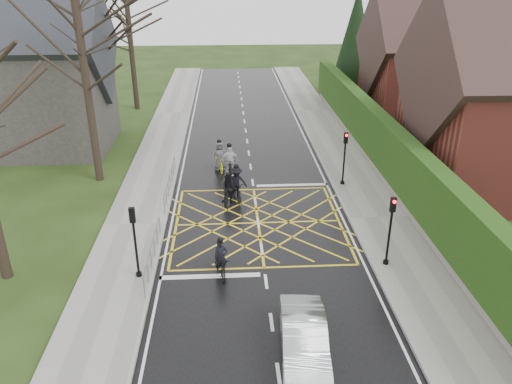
{
  "coord_description": "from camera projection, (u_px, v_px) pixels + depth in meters",
  "views": [
    {
      "loc": [
        -1.39,
        -21.63,
        11.57
      ],
      "look_at": [
        -0.06,
        0.83,
        1.3
      ],
      "focal_mm": 35.0,
      "sensor_mm": 36.0,
      "label": 1
    }
  ],
  "objects": [
    {
      "name": "sidewalk_right",
      "position": [
        378.0,
        218.0,
        24.81
      ],
      "size": [
        3.0,
        80.0,
        0.15
      ],
      "primitive_type": "cube",
      "color": "gray",
      "rests_on": "ground"
    },
    {
      "name": "cyclist_mid",
      "position": [
        237.0,
        186.0,
        26.86
      ],
      "size": [
        1.26,
        2.11,
        1.95
      ],
      "rotation": [
        0.0,
        0.0,
        0.19
      ],
      "color": "black",
      "rests_on": "ground"
    },
    {
      "name": "traffic_light_ne",
      "position": [
        344.0,
        159.0,
        27.92
      ],
      "size": [
        0.24,
        0.31,
        3.21
      ],
      "rotation": [
        0.0,
        0.0,
        3.14
      ],
      "color": "black",
      "rests_on": "ground"
    },
    {
      "name": "tree_far",
      "position": [
        129.0,
        23.0,
        41.01
      ],
      "size": [
        8.4,
        8.4,
        10.4
      ],
      "color": "black",
      "rests_on": "ground"
    },
    {
      "name": "tree_near",
      "position": [
        81.0,
        41.0,
        26.2
      ],
      "size": [
        9.24,
        9.24,
        11.44
      ],
      "color": "black",
      "rests_on": "ground"
    },
    {
      "name": "stone_wall",
      "position": [
        379.0,
        168.0,
        30.24
      ],
      "size": [
        0.5,
        38.0,
        0.7
      ],
      "primitive_type": "cube",
      "color": "slate",
      "rests_on": "ground"
    },
    {
      "name": "conifer",
      "position": [
        355.0,
        42.0,
        46.64
      ],
      "size": [
        4.6,
        4.6,
        10.0
      ],
      "color": "black",
      "rests_on": "ground"
    },
    {
      "name": "cyclist_rear",
      "position": [
        221.0,
        263.0,
        20.25
      ],
      "size": [
        0.9,
        1.8,
        1.68
      ],
      "rotation": [
        0.0,
        0.0,
        0.18
      ],
      "color": "black",
      "rests_on": "ground"
    },
    {
      "name": "hedge",
      "position": [
        382.0,
        140.0,
        29.51
      ],
      "size": [
        0.9,
        38.0,
        2.8
      ],
      "primitive_type": "cube",
      "color": "#15370F",
      "rests_on": "stone_wall"
    },
    {
      "name": "house_far",
      "position": [
        428.0,
        64.0,
        39.85
      ],
      "size": [
        9.8,
        8.8,
        10.3
      ],
      "color": "maroon",
      "rests_on": "ground"
    },
    {
      "name": "cyclist_front",
      "position": [
        230.0,
        164.0,
        29.61
      ],
      "size": [
        1.15,
        2.11,
        2.08
      ],
      "rotation": [
        0.0,
        0.0,
        0.07
      ],
      "color": "black",
      "rests_on": "ground"
    },
    {
      "name": "church",
      "position": [
        41.0,
        76.0,
        32.64
      ],
      "size": [
        8.8,
        7.8,
        11.0
      ],
      "color": "#2D2B28",
      "rests_on": "ground"
    },
    {
      "name": "sidewalk_left",
      "position": [
        135.0,
        225.0,
        24.16
      ],
      "size": [
        3.0,
        80.0,
        0.15
      ],
      "primitive_type": "cube",
      "color": "gray",
      "rests_on": "ground"
    },
    {
      "name": "tree_mid",
      "position": [
        95.0,
        13.0,
        33.11
      ],
      "size": [
        10.08,
        10.08,
        12.48
      ],
      "color": "black",
      "rests_on": "ground"
    },
    {
      "name": "traffic_light_sw",
      "position": [
        135.0,
        243.0,
        19.47
      ],
      "size": [
        0.24,
        0.31,
        3.21
      ],
      "color": "black",
      "rests_on": "ground"
    },
    {
      "name": "road",
      "position": [
        258.0,
        223.0,
        24.52
      ],
      "size": [
        9.0,
        80.0,
        0.01
      ],
      "primitive_type": "cube",
      "color": "black",
      "rests_on": "ground"
    },
    {
      "name": "ground",
      "position": [
        258.0,
        223.0,
        24.52
      ],
      "size": [
        120.0,
        120.0,
        0.0
      ],
      "primitive_type": "plane",
      "color": "black",
      "rests_on": "ground"
    },
    {
      "name": "traffic_light_se",
      "position": [
        390.0,
        232.0,
        20.29
      ],
      "size": [
        0.24,
        0.31,
        3.21
      ],
      "rotation": [
        0.0,
        0.0,
        3.14
      ],
      "color": "black",
      "rests_on": "ground"
    },
    {
      "name": "car",
      "position": [
        304.0,
        339.0,
        15.92
      ],
      "size": [
        1.69,
        4.17,
        1.34
      ],
      "primitive_type": "imported",
      "rotation": [
        0.0,
        0.0,
        -0.07
      ],
      "color": "#A8ABAF",
      "rests_on": "ground"
    },
    {
      "name": "railing_south",
      "position": [
        152.0,
        249.0,
        20.77
      ],
      "size": [
        0.05,
        5.04,
        1.03
      ],
      "color": "slate",
      "rests_on": "ground"
    },
    {
      "name": "cyclist_back",
      "position": [
        228.0,
        192.0,
        26.32
      ],
      "size": [
        0.93,
        1.8,
        1.73
      ],
      "rotation": [
        0.0,
        0.0,
        -0.27
      ],
      "color": "black",
      "rests_on": "ground"
    },
    {
      "name": "cyclist_lead",
      "position": [
        220.0,
        159.0,
        30.6
      ],
      "size": [
        1.04,
        2.11,
        1.96
      ],
      "rotation": [
        0.0,
        0.0,
        0.17
      ],
      "color": "yellow",
      "rests_on": "ground"
    },
    {
      "name": "railing_north",
      "position": [
        170.0,
        179.0,
        27.57
      ],
      "size": [
        0.05,
        6.04,
        1.03
      ],
      "color": "slate",
      "rests_on": "ground"
    }
  ]
}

